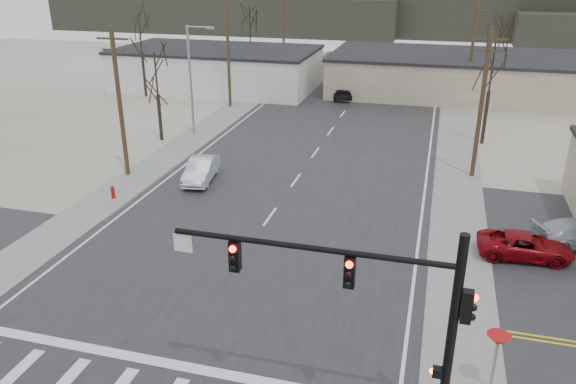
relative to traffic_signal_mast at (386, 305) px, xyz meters
The scene contains 27 objects.
ground 11.07m from the traffic_signal_mast, 141.84° to the left, with size 140.00×140.00×0.00m, color beige.
main_road 23.10m from the traffic_signal_mast, 110.42° to the left, with size 18.00×110.00×0.05m, color #232426.
cross_road 11.07m from the traffic_signal_mast, 141.84° to the left, with size 90.00×10.00×0.04m, color #232426.
sidewalk_left 32.41m from the traffic_signal_mast, 125.21° to the left, with size 3.00×90.00×0.06m, color gray.
sidewalk_right 26.75m from the traffic_signal_mast, 84.10° to the left, with size 3.00×90.00×0.06m, color gray.
traffic_signal_mast is the anchor object (origin of this frame).
fire_hydrant 23.39m from the traffic_signal_mast, 141.87° to the left, with size 0.24×0.24×0.87m.
yield_sign 5.21m from the traffic_signal_mast, 36.85° to the left, with size 0.80×0.80×2.35m.
building_left_far 52.07m from the traffic_signal_mast, 117.34° to the left, with size 22.30×12.30×4.50m.
building_right_far 50.31m from the traffic_signal_mast, 87.60° to the left, with size 26.30×14.30×4.30m.
upole_left_b 26.60m from the traffic_signal_mast, 136.81° to the left, with size 2.20×0.30×10.00m.
upole_left_c 42.85m from the traffic_signal_mast, 116.91° to the left, with size 2.20×0.30×10.00m.
upole_left_d 61.35m from the traffic_signal_mast, 108.43° to the left, with size 2.20×0.30×10.00m.
upole_right_a 24.48m from the traffic_signal_mast, 81.52° to the left, with size 2.20×0.30×10.00m.
upole_right_b 46.35m from the traffic_signal_mast, 85.54° to the left, with size 2.20×0.30×10.00m.
streetlight_main 33.84m from the traffic_signal_mast, 123.54° to the left, with size 2.40×0.25×9.00m.
tree_left_near 33.52m from the traffic_signal_mast, 128.57° to the left, with size 3.30×3.30×7.35m.
tree_right_mid 32.56m from the traffic_signal_mast, 81.86° to the left, with size 3.74×3.74×8.33m.
tree_left_far 56.63m from the traffic_signal_mast, 112.75° to the left, with size 3.96×3.96×8.82m.
tree_right_far 58.64m from the traffic_signal_mast, 83.04° to the left, with size 3.52×3.52×7.84m.
tree_left_mid 50.12m from the traffic_signal_mast, 126.63° to the left, with size 3.96×3.96×8.82m.
hill_left 107.17m from the traffic_signal_mast, 113.59° to the left, with size 70.00×18.00×7.00m, color #333026.
hill_center 102.45m from the traffic_signal_mast, 86.02° to the left, with size 80.00×18.00×9.00m, color #333026.
sedan_crossing 23.55m from the traffic_signal_mast, 127.14° to the left, with size 1.59×4.55×1.50m, color silver.
car_far_a 45.83m from the traffic_signal_mast, 101.36° to the left, with size 1.98×4.88×1.42m, color black.
car_far_b 69.37m from the traffic_signal_mast, 95.74° to the left, with size 1.87×4.65×1.58m, color black.
car_parked_red 14.79m from the traffic_signal_mast, 66.12° to the left, with size 2.11×4.58×1.27m, color maroon.
Camera 1 is at (8.76, -20.13, 13.92)m, focal length 35.00 mm.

